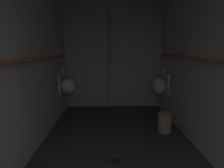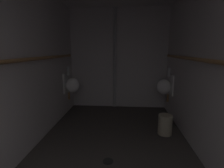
{
  "view_description": "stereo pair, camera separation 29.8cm",
  "coord_description": "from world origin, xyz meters",
  "px_view_note": "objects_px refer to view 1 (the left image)",
  "views": [
    {
      "loc": [
        -0.13,
        -0.11,
        1.43
      ],
      "look_at": [
        -0.06,
        2.81,
        0.84
      ],
      "focal_mm": 27.11,
      "sensor_mm": 36.0,
      "label": 1
    },
    {
      "loc": [
        0.17,
        -0.11,
        1.43
      ],
      "look_at": [
        -0.06,
        2.81,
        0.84
      ],
      "focal_mm": 27.11,
      "sensor_mm": 36.0,
      "label": 2
    }
  ],
  "objects_px": {
    "urinal_left_mid": "(67,86)",
    "waste_bin": "(165,122)",
    "urinal_right_mid": "(160,85)",
    "floor_drain": "(116,161)",
    "standpipe_back_wall": "(110,59)"
  },
  "relations": [
    {
      "from": "waste_bin",
      "to": "floor_drain",
      "type": "bearing_deg",
      "value": -138.03
    },
    {
      "from": "urinal_left_mid",
      "to": "standpipe_back_wall",
      "type": "xyz_separation_m",
      "value": [
        0.94,
        0.44,
        0.55
      ]
    },
    {
      "from": "standpipe_back_wall",
      "to": "waste_bin",
      "type": "relative_size",
      "value": 6.86
    },
    {
      "from": "floor_drain",
      "to": "standpipe_back_wall",
      "type": "bearing_deg",
      "value": 91.37
    },
    {
      "from": "waste_bin",
      "to": "standpipe_back_wall",
      "type": "bearing_deg",
      "value": 125.98
    },
    {
      "from": "urinal_left_mid",
      "to": "waste_bin",
      "type": "distance_m",
      "value": 2.15
    },
    {
      "from": "standpipe_back_wall",
      "to": "floor_drain",
      "type": "xyz_separation_m",
      "value": [
        0.05,
        -2.13,
        -1.2
      ]
    },
    {
      "from": "urinal_left_mid",
      "to": "waste_bin",
      "type": "relative_size",
      "value": 2.19
    },
    {
      "from": "urinal_right_mid",
      "to": "waste_bin",
      "type": "relative_size",
      "value": 2.19
    },
    {
      "from": "standpipe_back_wall",
      "to": "floor_drain",
      "type": "distance_m",
      "value": 2.45
    },
    {
      "from": "urinal_left_mid",
      "to": "urinal_right_mid",
      "type": "height_order",
      "value": "same"
    },
    {
      "from": "floor_drain",
      "to": "urinal_right_mid",
      "type": "bearing_deg",
      "value": 57.72
    },
    {
      "from": "urinal_right_mid",
      "to": "waste_bin",
      "type": "distance_m",
      "value": 1.01
    },
    {
      "from": "urinal_right_mid",
      "to": "waste_bin",
      "type": "xyz_separation_m",
      "value": [
        -0.16,
        -0.87,
        -0.49
      ]
    },
    {
      "from": "urinal_left_mid",
      "to": "waste_bin",
      "type": "xyz_separation_m",
      "value": [
        1.9,
        -0.88,
        -0.49
      ]
    }
  ]
}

